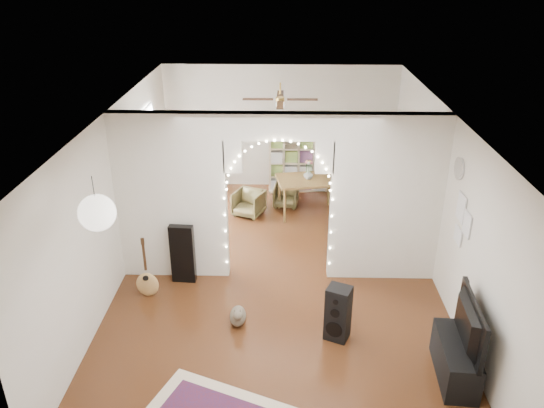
{
  "coord_description": "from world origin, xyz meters",
  "views": [
    {
      "loc": [
        0.08,
        -7.41,
        4.71
      ],
      "look_at": [
        -0.11,
        0.3,
        1.11
      ],
      "focal_mm": 35.0,
      "sensor_mm": 36.0,
      "label": 1
    }
  ],
  "objects_px": {
    "acoustic_guitar": "(146,275)",
    "floor_speaker": "(338,313)",
    "bookcase": "(299,162)",
    "dining_chair_left": "(286,196)",
    "dining_table": "(308,182)",
    "media_console": "(455,360)",
    "dining_chair_right": "(249,203)"
  },
  "relations": [
    {
      "from": "dining_chair_left",
      "to": "dining_chair_right",
      "type": "distance_m",
      "value": 0.87
    },
    {
      "from": "floor_speaker",
      "to": "dining_chair_right",
      "type": "xyz_separation_m",
      "value": [
        -1.44,
        3.77,
        -0.14
      ]
    },
    {
      "from": "acoustic_guitar",
      "to": "dining_chair_left",
      "type": "relative_size",
      "value": 1.7
    },
    {
      "from": "dining_table",
      "to": "dining_chair_right",
      "type": "height_order",
      "value": "dining_table"
    },
    {
      "from": "floor_speaker",
      "to": "bookcase",
      "type": "relative_size",
      "value": 0.6
    },
    {
      "from": "bookcase",
      "to": "dining_table",
      "type": "relative_size",
      "value": 1.0
    },
    {
      "from": "bookcase",
      "to": "dining_chair_right",
      "type": "distance_m",
      "value": 1.7
    },
    {
      "from": "media_console",
      "to": "dining_chair_left",
      "type": "distance_m",
      "value": 5.34
    },
    {
      "from": "acoustic_guitar",
      "to": "bookcase",
      "type": "bearing_deg",
      "value": 48.3
    },
    {
      "from": "floor_speaker",
      "to": "dining_chair_left",
      "type": "distance_m",
      "value": 4.27
    },
    {
      "from": "bookcase",
      "to": "dining_table",
      "type": "distance_m",
      "value": 1.22
    },
    {
      "from": "bookcase",
      "to": "floor_speaker",
      "type": "bearing_deg",
      "value": -91.34
    },
    {
      "from": "acoustic_guitar",
      "to": "dining_table",
      "type": "height_order",
      "value": "acoustic_guitar"
    },
    {
      "from": "acoustic_guitar",
      "to": "floor_speaker",
      "type": "relative_size",
      "value": 1.07
    },
    {
      "from": "floor_speaker",
      "to": "acoustic_guitar",
      "type": "bearing_deg",
      "value": -174.03
    },
    {
      "from": "dining_chair_right",
      "to": "acoustic_guitar",
      "type": "bearing_deg",
      "value": -92.63
    },
    {
      "from": "floor_speaker",
      "to": "media_console",
      "type": "relative_size",
      "value": 0.79
    },
    {
      "from": "dining_table",
      "to": "dining_chair_right",
      "type": "distance_m",
      "value": 1.26
    },
    {
      "from": "acoustic_guitar",
      "to": "bookcase",
      "type": "distance_m",
      "value": 4.8
    },
    {
      "from": "media_console",
      "to": "bookcase",
      "type": "distance_m",
      "value": 6.07
    },
    {
      "from": "acoustic_guitar",
      "to": "dining_chair_left",
      "type": "distance_m",
      "value": 3.92
    },
    {
      "from": "dining_chair_left",
      "to": "dining_table",
      "type": "bearing_deg",
      "value": -31.17
    },
    {
      "from": "media_console",
      "to": "bookcase",
      "type": "bearing_deg",
      "value": 111.23
    },
    {
      "from": "floor_speaker",
      "to": "dining_table",
      "type": "height_order",
      "value": "floor_speaker"
    },
    {
      "from": "acoustic_guitar",
      "to": "dining_chair_left",
      "type": "bearing_deg",
      "value": 45.53
    },
    {
      "from": "bookcase",
      "to": "dining_chair_left",
      "type": "xyz_separation_m",
      "value": [
        -0.27,
        -0.86,
        -0.43
      ]
    },
    {
      "from": "acoustic_guitar",
      "to": "media_console",
      "type": "height_order",
      "value": "acoustic_guitar"
    },
    {
      "from": "media_console",
      "to": "dining_chair_left",
      "type": "height_order",
      "value": "media_console"
    },
    {
      "from": "acoustic_guitar",
      "to": "bookcase",
      "type": "relative_size",
      "value": 0.64
    },
    {
      "from": "bookcase",
      "to": "dining_chair_left",
      "type": "bearing_deg",
      "value": -113.61
    },
    {
      "from": "acoustic_guitar",
      "to": "media_console",
      "type": "distance_m",
      "value": 4.48
    },
    {
      "from": "dining_table",
      "to": "dining_chair_left",
      "type": "xyz_separation_m",
      "value": [
        -0.43,
        0.35,
        -0.45
      ]
    }
  ]
}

